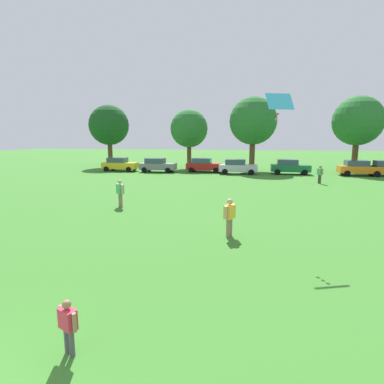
# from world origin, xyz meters

# --- Properties ---
(ground_plane) EXTENTS (160.00, 160.00, 0.00)m
(ground_plane) POSITION_xyz_m (0.00, 30.00, 0.00)
(ground_plane) COLOR #387528
(child_kite_flyer) EXTENTS (0.48, 0.34, 1.11)m
(child_kite_flyer) POSITION_xyz_m (1.51, 2.54, 0.66)
(child_kite_flyer) COLOR #4C4C51
(child_kite_flyer) RESTS_ON ground
(adult_bystander) EXTENTS (0.48, 0.71, 1.61)m
(adult_bystander) POSITION_xyz_m (3.92, 10.27, 0.96)
(adult_bystander) COLOR #8C7259
(adult_bystander) RESTS_ON ground
(bystander_near_trees) EXTENTS (0.45, 0.76, 1.65)m
(bystander_near_trees) POSITION_xyz_m (10.78, 27.29, 0.98)
(bystander_near_trees) COLOR #3F3833
(bystander_near_trees) RESTS_ON ground
(bystander_midfield) EXTENTS (0.59, 0.59, 1.63)m
(bystander_midfield) POSITION_xyz_m (-2.87, 14.80, 0.97)
(bystander_midfield) COLOR #8C7259
(bystander_midfield) RESTS_ON ground
(kite) EXTENTS (1.14, 0.80, 1.07)m
(kite) POSITION_xyz_m (5.73, 10.71, 5.38)
(kite) COLOR #3FBFE5
(parked_car_yellow_0) EXTENTS (4.30, 2.02, 1.68)m
(parked_car_yellow_0) POSITION_xyz_m (-11.51, 34.12, 0.86)
(parked_car_yellow_0) COLOR yellow
(parked_car_yellow_0) RESTS_ON ground
(parked_car_gray_1) EXTENTS (4.30, 2.02, 1.68)m
(parked_car_gray_1) POSITION_xyz_m (-6.52, 33.91, 0.86)
(parked_car_gray_1) COLOR slate
(parked_car_gray_1) RESTS_ON ground
(parked_car_red_2) EXTENTS (4.30, 2.02, 1.68)m
(parked_car_red_2) POSITION_xyz_m (-0.99, 34.96, 0.86)
(parked_car_red_2) COLOR red
(parked_car_red_2) RESTS_ON ground
(parked_car_silver_3) EXTENTS (4.30, 2.02, 1.68)m
(parked_car_silver_3) POSITION_xyz_m (3.13, 33.67, 0.86)
(parked_car_silver_3) COLOR silver
(parked_car_silver_3) RESTS_ON ground
(parked_car_green_4) EXTENTS (4.30, 2.02, 1.68)m
(parked_car_green_4) POSITION_xyz_m (8.95, 34.59, 0.86)
(parked_car_green_4) COLOR #196B38
(parked_car_green_4) RESTS_ON ground
(parked_car_orange_5) EXTENTS (4.30, 2.02, 1.68)m
(parked_car_orange_5) POSITION_xyz_m (16.19, 34.43, 0.86)
(parked_car_orange_5) COLOR orange
(parked_car_orange_5) RESTS_ON ground
(tree_far_left) EXTENTS (5.56, 5.56, 8.66)m
(tree_far_left) POSITION_xyz_m (-15.22, 39.37, 5.84)
(tree_far_left) COLOR brown
(tree_far_left) RESTS_ON ground
(tree_left) EXTENTS (5.04, 5.04, 7.86)m
(tree_left) POSITION_xyz_m (-3.77, 39.70, 5.31)
(tree_left) COLOR brown
(tree_left) RESTS_ON ground
(tree_center_left) EXTENTS (5.83, 5.83, 9.09)m
(tree_center_left) POSITION_xyz_m (4.70, 37.75, 6.14)
(tree_center_left) COLOR brown
(tree_center_left) RESTS_ON ground
(tree_center_right) EXTENTS (5.74, 5.74, 8.95)m
(tree_center_right) POSITION_xyz_m (16.79, 38.16, 6.04)
(tree_center_right) COLOR brown
(tree_center_right) RESTS_ON ground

